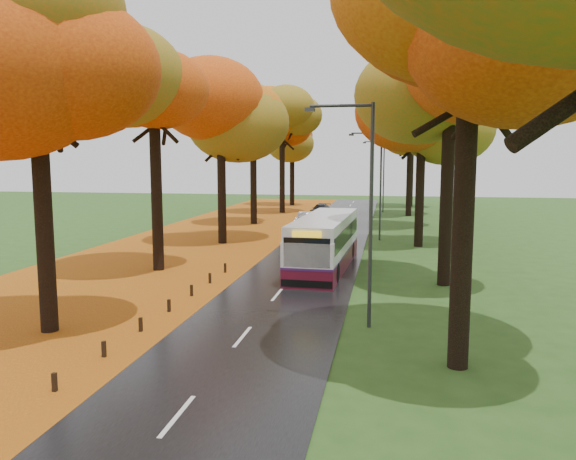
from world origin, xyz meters
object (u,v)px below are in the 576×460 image
(bus, at_px, (325,241))
(streetlamp_near, at_px, (364,197))
(streetlamp_far, at_px, (381,170))
(streetlamp_mid, at_px, (377,177))
(car_white, at_px, (304,221))
(car_silver, at_px, (306,219))
(car_dark, at_px, (320,210))

(bus, bearing_deg, streetlamp_near, -73.90)
(streetlamp_near, xyz_separation_m, streetlamp_far, (0.00, 44.00, 0.00))
(streetlamp_mid, xyz_separation_m, car_white, (-6.30, 5.88, -4.03))
(streetlamp_near, distance_m, car_white, 28.86)
(car_silver, bearing_deg, streetlamp_far, 72.18)
(car_silver, bearing_deg, streetlamp_mid, -43.09)
(bus, height_order, car_silver, bus)
(streetlamp_near, xyz_separation_m, bus, (-2.56, 10.56, -3.17))
(bus, xyz_separation_m, car_silver, (-3.73, 18.41, -0.84))
(streetlamp_mid, bearing_deg, streetlamp_near, -90.00)
(streetlamp_near, bearing_deg, streetlamp_far, 90.00)
(streetlamp_far, relative_size, car_silver, 2.01)
(car_white, bearing_deg, bus, -75.20)
(car_white, relative_size, car_dark, 0.98)
(streetlamp_far, bearing_deg, car_dark, -144.10)
(streetlamp_mid, distance_m, car_dark, 18.99)
(car_dark, bearing_deg, streetlamp_far, 43.53)
(streetlamp_near, bearing_deg, car_silver, 102.24)
(car_silver, height_order, car_dark, car_silver)
(car_dark, bearing_deg, car_silver, -82.31)
(car_white, relative_size, car_silver, 0.95)
(car_white, bearing_deg, car_silver, 92.02)
(bus, bearing_deg, car_white, 104.67)
(streetlamp_near, xyz_separation_m, car_white, (-6.30, 27.88, -4.03))
(streetlamp_mid, xyz_separation_m, car_dark, (-6.30, 17.44, -4.11))
(streetlamp_mid, height_order, car_white, streetlamp_mid)
(streetlamp_near, xyz_separation_m, streetlamp_mid, (0.00, 22.00, 0.00))
(streetlamp_mid, relative_size, car_white, 2.10)
(streetlamp_mid, relative_size, car_silver, 2.01)
(bus, bearing_deg, car_dark, 99.86)
(car_silver, distance_m, car_dark, 10.47)
(car_white, distance_m, car_silver, 1.10)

